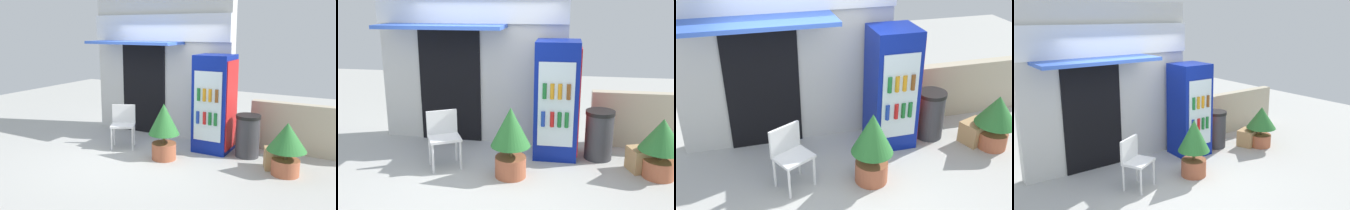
% 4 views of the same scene
% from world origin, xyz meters
% --- Properties ---
extents(ground, '(16.00, 16.00, 0.00)m').
position_xyz_m(ground, '(0.00, 0.00, 0.00)').
color(ground, '#B2B2AD').
extents(storefront_building, '(3.37, 1.04, 3.11)m').
position_xyz_m(storefront_building, '(-0.31, 1.50, 1.60)').
color(storefront_building, silver).
rests_on(storefront_building, ground).
extents(drink_cooler, '(0.71, 0.73, 1.91)m').
position_xyz_m(drink_cooler, '(1.24, 0.94, 0.96)').
color(drink_cooler, navy).
rests_on(drink_cooler, ground).
extents(plastic_chair, '(0.60, 0.57, 0.87)m').
position_xyz_m(plastic_chair, '(-0.47, 0.25, 0.53)').
color(plastic_chair, white).
rests_on(plastic_chair, ground).
extents(potted_plant_near_shop, '(0.58, 0.58, 1.06)m').
position_xyz_m(potted_plant_near_shop, '(0.62, 0.02, 0.62)').
color(potted_plant_near_shop, '#AD5B3D').
rests_on(potted_plant_near_shop, ground).
extents(potted_plant_curbside, '(0.65, 0.65, 0.90)m').
position_xyz_m(potted_plant_curbside, '(2.77, 0.33, 0.54)').
color(potted_plant_curbside, '#AD5B3D').
rests_on(potted_plant_curbside, ground).
extents(trash_bin, '(0.47, 0.47, 0.81)m').
position_xyz_m(trash_bin, '(1.94, 0.91, 0.41)').
color(trash_bin, '#38383D').
rests_on(trash_bin, ground).
extents(stone_boundary_wall, '(2.51, 0.21, 0.99)m').
position_xyz_m(stone_boundary_wall, '(3.09, 1.55, 0.49)').
color(stone_boundary_wall, '#B7AD93').
rests_on(stone_boundary_wall, ground).
extents(cardboard_box, '(0.50, 0.46, 0.36)m').
position_xyz_m(cardboard_box, '(2.57, 0.54, 0.18)').
color(cardboard_box, tan).
rests_on(cardboard_box, ground).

